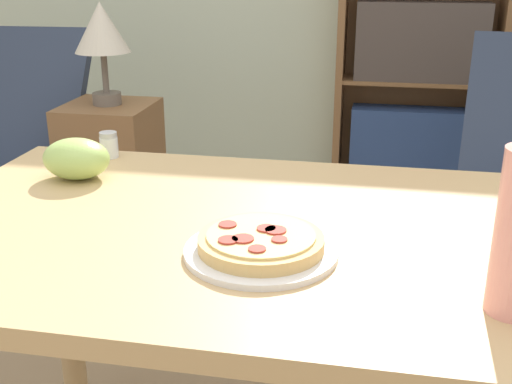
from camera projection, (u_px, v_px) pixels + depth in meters
dining_table at (246, 282)px, 1.13m from camera, size 1.17×0.74×0.74m
pizza_on_plate at (261, 245)px, 0.98m from camera, size 0.24×0.24×0.04m
grape_bunch at (76, 159)px, 1.30m from camera, size 0.14×0.11×0.08m
salt_shaker at (109, 145)px, 1.44m from camera, size 0.04×0.04×0.06m
lounge_chair_near at (4, 182)px, 2.65m from camera, size 0.63×0.79×0.88m
bookshelf at (421, 37)px, 3.22m from camera, size 0.82×0.25×1.65m
side_table at (114, 180)px, 2.60m from camera, size 0.34×0.34×0.62m
table_lamp at (102, 32)px, 2.40m from camera, size 0.21×0.21×0.39m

